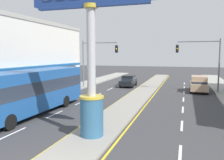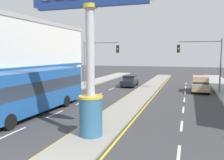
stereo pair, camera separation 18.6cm
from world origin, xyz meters
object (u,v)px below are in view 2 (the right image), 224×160
bus_near_left_lane (31,89)px  traffic_light_right_side (204,56)px  sedan_far_right_lane (130,81)px  district_sign (90,55)px  suv_near_right_lane (200,84)px  storefront_left (12,56)px  traffic_light_left_side (97,56)px

bus_near_left_lane → traffic_light_right_side: bearing=48.5°
bus_near_left_lane → sedan_far_right_lane: bearing=79.0°
district_sign → suv_near_right_lane: 19.24m
storefront_left → suv_near_right_lane: bearing=14.1°
suv_near_right_lane → sedan_far_right_lane: size_ratio=1.06×
storefront_left → traffic_light_right_side: 23.03m
traffic_light_right_side → suv_near_right_lane: (-0.29, 0.41, -3.26)m
suv_near_right_lane → sedan_far_right_lane: 9.33m
traffic_light_right_side → bus_near_left_lane: 19.24m
traffic_light_right_side → sedan_far_right_lane: size_ratio=1.42×
traffic_light_right_side → traffic_light_left_side: bearing=-176.9°
storefront_left → bus_near_left_lane: 13.61m
traffic_light_left_side → district_sign: bearing=-68.9°
traffic_light_left_side → bus_near_left_lane: (0.28, -13.59, -2.38)m
suv_near_right_lane → bus_near_left_lane: bearing=-130.1°
district_sign → bus_near_left_lane: district_sign is taller
storefront_left → sedan_far_right_lane: 15.62m
district_sign → sedan_far_right_lane: size_ratio=1.93×
storefront_left → traffic_light_left_side: size_ratio=3.66×
traffic_light_left_side → suv_near_right_lane: bearing=5.0°
district_sign → bus_near_left_lane: size_ratio=0.75×
district_sign → suv_near_right_lane: district_sign is taller
district_sign → traffic_light_left_side: 17.98m
suv_near_right_lane → bus_near_left_lane: bus_near_left_lane is taller
traffic_light_left_side → sedan_far_right_lane: bearing=42.8°
traffic_light_right_side → sedan_far_right_lane: traffic_light_right_side is taller
storefront_left → traffic_light_left_side: bearing=25.1°
district_sign → storefront_left: 20.18m
district_sign → sedan_far_right_lane: 20.62m
traffic_light_left_side → traffic_light_right_side: bearing=3.1°
traffic_light_left_side → sedan_far_right_lane: size_ratio=1.42×
traffic_light_left_side → traffic_light_right_side: 12.96m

